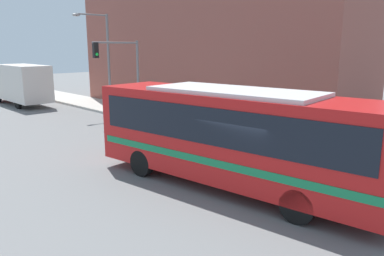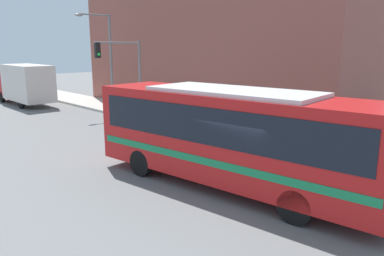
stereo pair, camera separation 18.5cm
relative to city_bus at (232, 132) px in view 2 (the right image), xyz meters
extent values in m
plane|color=slate|center=(-0.11, -0.83, -1.93)|extent=(120.00, 120.00, 0.00)
cube|color=#B7B2A8|center=(6.08, 19.17, -1.85)|extent=(3.37, 70.00, 0.17)
cube|color=brown|center=(10.76, 11.93, 3.67)|extent=(6.00, 23.52, 11.21)
cube|color=red|center=(0.00, 0.00, -0.11)|extent=(3.79, 10.62, 2.81)
cube|color=black|center=(0.00, 0.00, 0.40)|extent=(3.73, 9.80, 1.16)
cube|color=#197F4C|center=(0.00, 0.00, -0.73)|extent=(3.78, 10.21, 0.24)
cube|color=silver|center=(0.00, 0.00, 1.34)|extent=(3.02, 5.95, 0.16)
cylinder|color=black|center=(0.73, 3.33, -1.44)|extent=(0.40, 1.01, 0.99)
cylinder|color=black|center=(-1.52, 3.06, -1.44)|extent=(0.40, 1.01, 0.99)
cylinder|color=black|center=(1.47, -2.70, -1.44)|extent=(0.40, 1.01, 0.99)
cylinder|color=black|center=(-0.78, -2.97, -1.44)|extent=(0.40, 1.01, 0.99)
cube|color=silver|center=(1.83, 23.43, -0.06)|extent=(2.33, 5.76, 2.85)
cube|color=#B21919|center=(1.83, 27.43, -0.47)|extent=(2.21, 2.24, 2.03)
cylinder|color=black|center=(0.82, 27.03, -1.48)|extent=(0.25, 0.90, 0.90)
cylinder|color=black|center=(0.82, 22.34, -1.48)|extent=(0.25, 0.90, 0.90)
cylinder|color=red|center=(4.99, 2.17, -1.45)|extent=(0.26, 0.26, 0.64)
sphere|color=red|center=(4.99, 2.17, -1.05)|extent=(0.25, 0.25, 0.25)
cylinder|color=red|center=(4.99, 2.03, -1.41)|extent=(0.12, 0.16, 0.12)
cylinder|color=slate|center=(5.14, 12.42, 0.71)|extent=(0.16, 0.16, 4.94)
cylinder|color=slate|center=(3.54, 12.42, 3.03)|extent=(3.20, 0.11, 0.11)
cube|color=black|center=(2.14, 12.42, 2.58)|extent=(0.30, 0.24, 0.90)
sphere|color=#19D83F|center=(2.14, 12.28, 2.35)|extent=(0.18, 0.18, 0.18)
cylinder|color=slate|center=(5.24, 16.09, 1.63)|extent=(0.18, 0.18, 6.80)
cylinder|color=slate|center=(4.08, 16.09, 4.93)|extent=(2.32, 0.11, 0.11)
ellipsoid|color=gray|center=(2.92, 16.09, 4.85)|extent=(0.56, 0.28, 0.20)
cylinder|color=slate|center=(6.60, 10.65, -1.37)|extent=(0.28, 0.28, 0.78)
cylinder|color=#B22D33|center=(6.60, 10.65, -0.66)|extent=(0.34, 0.34, 0.65)
sphere|color=tan|center=(6.60, 10.65, -0.22)|extent=(0.21, 0.21, 0.21)
camera|label=1|loc=(-9.34, -7.79, 2.75)|focal=35.00mm
camera|label=2|loc=(-9.21, -7.91, 2.75)|focal=35.00mm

